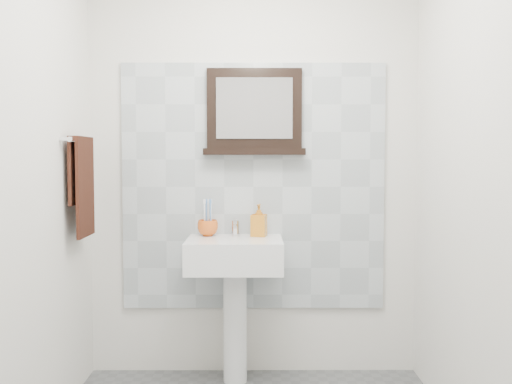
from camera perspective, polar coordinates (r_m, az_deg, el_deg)
back_wall at (r=3.67m, az=-0.25°, el=2.08°), size 2.00×0.01×2.50m
front_wall at (r=1.47m, az=-0.34°, el=0.02°), size 2.00×0.01×2.50m
left_wall at (r=2.76m, az=-21.56°, el=1.38°), size 0.01×2.20×2.50m
right_wall at (r=2.75m, az=21.03°, el=1.39°), size 0.01×2.20×2.50m
splashback at (r=3.66m, az=-0.25°, el=0.51°), size 1.60×0.02×1.50m
pedestal_sink at (r=3.50m, az=-2.04°, el=-7.44°), size 0.55×0.44×0.96m
toothbrush_cup at (r=3.59m, az=-4.61°, el=-3.43°), size 0.14×0.14×0.10m
toothbrushes at (r=3.59m, az=-4.59°, el=-2.23°), size 0.05×0.04×0.21m
soap_dispenser at (r=3.56m, az=0.28°, el=-2.70°), size 0.10×0.11×0.19m
framed_mirror at (r=3.63m, az=-0.16°, el=7.42°), size 0.61×0.11×0.52m
towel_bar at (r=3.42m, az=-16.41°, el=4.75°), size 0.07×0.40×0.03m
hand_towel at (r=3.42m, az=-16.24°, el=1.23°), size 0.06×0.30×0.55m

